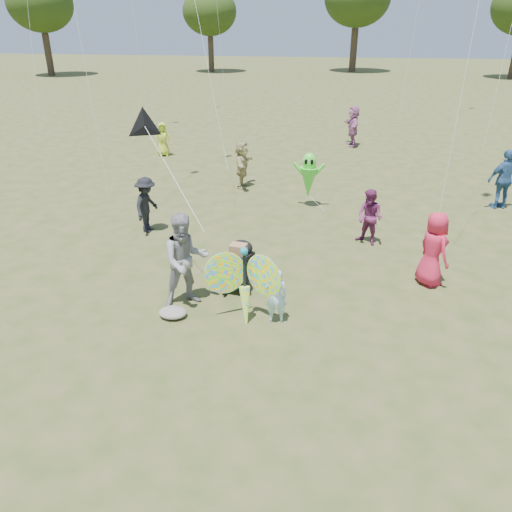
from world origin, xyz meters
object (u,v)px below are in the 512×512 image
(crowd_d, at_px, (242,164))
(crowd_j, at_px, (353,126))
(crowd_a, at_px, (433,249))
(alien_kite, at_px, (309,177))
(butterfly_kite, at_px, (245,285))
(child_girl, at_px, (276,296))
(crowd_c, at_px, (504,180))
(crowd_g, at_px, (163,139))
(jogging_stroller, at_px, (239,263))
(crowd_b, at_px, (147,205))
(crowd_e, at_px, (370,217))
(adult_man, at_px, (185,261))

(crowd_d, height_order, crowd_j, crowd_j)
(crowd_a, distance_m, crowd_j, 13.82)
(alien_kite, bearing_deg, butterfly_kite, -95.96)
(child_girl, bearing_deg, crowd_c, -138.06)
(crowd_g, height_order, jogging_stroller, crowd_g)
(crowd_d, distance_m, jogging_stroller, 7.43)
(child_girl, height_order, crowd_g, crowd_g)
(crowd_g, bearing_deg, crowd_b, -93.32)
(crowd_e, height_order, butterfly_kite, butterfly_kite)
(crowd_g, relative_size, butterfly_kite, 0.82)
(crowd_d, bearing_deg, crowd_e, -134.59)
(adult_man, distance_m, crowd_e, 5.42)
(crowd_e, height_order, crowd_g, crowd_e)
(crowd_d, bearing_deg, adult_man, -176.01)
(crowd_g, bearing_deg, jogging_stroller, -82.91)
(crowd_b, bearing_deg, crowd_a, -98.57)
(crowd_b, relative_size, alien_kite, 0.90)
(child_girl, xyz_separation_m, crowd_e, (1.91, 4.20, 0.17))
(crowd_a, xyz_separation_m, crowd_c, (2.92, 5.61, 0.08))
(butterfly_kite, height_order, alien_kite, alien_kite)
(crowd_b, height_order, crowd_d, crowd_d)
(adult_man, xyz_separation_m, crowd_a, (5.13, 1.78, -0.15))
(crowd_b, distance_m, crowd_c, 10.96)
(crowd_a, bearing_deg, alien_kite, 3.81)
(crowd_b, relative_size, crowd_e, 1.05)
(crowd_b, xyz_separation_m, crowd_j, (5.70, 11.83, 0.14))
(child_girl, xyz_separation_m, crowd_c, (6.14, 7.76, 0.36))
(adult_man, bearing_deg, crowd_a, -12.54)
(crowd_c, relative_size, jogging_stroller, 1.71)
(crowd_e, bearing_deg, crowd_d, 169.64)
(crowd_c, xyz_separation_m, crowd_e, (-4.22, -3.56, -0.19))
(butterfly_kite, bearing_deg, adult_man, 162.32)
(adult_man, bearing_deg, crowd_b, 89.92)
(adult_man, bearing_deg, crowd_j, 45.82)
(crowd_d, height_order, butterfly_kite, crowd_d)
(crowd_c, xyz_separation_m, butterfly_kite, (-6.75, -7.80, -0.15))
(crowd_c, height_order, alien_kite, crowd_c)
(crowd_e, distance_m, crowd_j, 11.68)
(crowd_j, bearing_deg, crowd_e, -9.41)
(crowd_c, relative_size, crowd_j, 1.01)
(crowd_e, bearing_deg, crowd_a, -22.37)
(jogging_stroller, bearing_deg, crowd_c, 50.85)
(crowd_b, relative_size, jogging_stroller, 1.44)
(adult_man, height_order, crowd_e, adult_man)
(crowd_j, xyz_separation_m, jogging_stroller, (-2.51, -14.63, -0.31))
(crowd_j, distance_m, butterfly_kite, 16.06)
(crowd_e, relative_size, crowd_g, 1.03)
(crowd_g, height_order, butterfly_kite, butterfly_kite)
(crowd_c, height_order, crowd_g, crowd_c)
(jogging_stroller, bearing_deg, crowd_e, 53.97)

